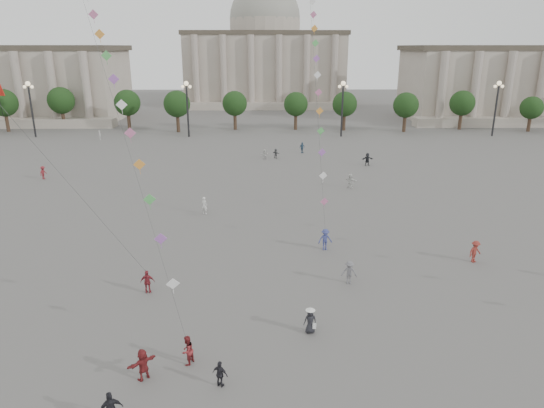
{
  "coord_description": "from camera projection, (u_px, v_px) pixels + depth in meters",
  "views": [
    {
      "loc": [
        0.14,
        -24.91,
        16.89
      ],
      "look_at": [
        0.61,
        12.0,
        4.87
      ],
      "focal_mm": 32.0,
      "sensor_mm": 36.0,
      "label": 1
    }
  ],
  "objects": [
    {
      "name": "person_crowd_2",
      "position": [
        43.0,
        173.0,
        64.6
      ],
      "size": [
        0.94,
        1.27,
        1.76
      ],
      "primitive_type": "imported",
      "rotation": [
        0.0,
        0.0,
        1.29
      ],
      "color": "maroon",
      "rests_on": "ground"
    },
    {
      "name": "lamp_post_far_west",
      "position": [
        30.0,
        99.0,
        92.64
      ],
      "size": [
        2.0,
        0.9,
        10.65
      ],
      "color": "#262628",
      "rests_on": "ground"
    },
    {
      "name": "person_crowd_12",
      "position": [
        276.0,
        153.0,
        76.69
      ],
      "size": [
        1.33,
        1.32,
        1.53
      ],
      "primitive_type": "imported",
      "rotation": [
        0.0,
        0.0,
        2.36
      ],
      "color": "#57585B",
      "rests_on": "ground"
    },
    {
      "name": "hat_person",
      "position": [
        310.0,
        320.0,
        29.78
      ],
      "size": [
        0.88,
        0.65,
        1.69
      ],
      "color": "black",
      "rests_on": "ground"
    },
    {
      "name": "tourist_1",
      "position": [
        220.0,
        374.0,
        25.06
      ],
      "size": [
        0.95,
        0.71,
        1.49
      ],
      "primitive_type": "imported",
      "rotation": [
        0.0,
        0.0,
        2.69
      ],
      "color": "#232228",
      "rests_on": "ground"
    },
    {
      "name": "person_crowd_9",
      "position": [
        367.0,
        159.0,
        71.9
      ],
      "size": [
        1.79,
        0.72,
        1.89
      ],
      "primitive_type": "imported",
      "rotation": [
        0.0,
        0.0,
        0.09
      ],
      "color": "black",
      "rests_on": "ground"
    },
    {
      "name": "person_crowd_7",
      "position": [
        350.0,
        181.0,
        60.54
      ],
      "size": [
        1.67,
        1.41,
        1.81
      ],
      "primitive_type": "imported",
      "rotation": [
        0.0,
        0.0,
        2.52
      ],
      "color": "silver",
      "rests_on": "ground"
    },
    {
      "name": "kite_flyer_0",
      "position": [
        187.0,
        350.0,
        26.81
      ],
      "size": [
        0.97,
        1.05,
        1.74
      ],
      "primitive_type": "imported",
      "rotation": [
        0.0,
        0.0,
        4.24
      ],
      "color": "maroon",
      "rests_on": "ground"
    },
    {
      "name": "lamp_post_far_east",
      "position": [
        497.0,
        98.0,
        93.74
      ],
      "size": [
        2.0,
        0.9,
        10.65
      ],
      "color": "#262628",
      "rests_on": "ground"
    },
    {
      "name": "person_crowd_13",
      "position": [
        204.0,
        205.0,
        51.06
      ],
      "size": [
        0.82,
        0.74,
        1.88
      ],
      "primitive_type": "imported",
      "rotation": [
        0.0,
        0.0,
        2.59
      ],
      "color": "silver",
      "rests_on": "ground"
    },
    {
      "name": "person_crowd_6",
      "position": [
        349.0,
        272.0,
        35.99
      ],
      "size": [
        1.27,
        0.87,
        1.81
      ],
      "primitive_type": "imported",
      "rotation": [
        0.0,
        0.0,
        6.11
      ],
      "color": "slate",
      "rests_on": "ground"
    },
    {
      "name": "lamp_post_mid_west",
      "position": [
        187.0,
        99.0,
        93.01
      ],
      "size": [
        2.0,
        0.9,
        10.65
      ],
      "color": "#262628",
      "rests_on": "ground"
    },
    {
      "name": "person_crowd_4",
      "position": [
        264.0,
        154.0,
        76.13
      ],
      "size": [
        1.43,
        1.14,
        1.52
      ],
      "primitive_type": "imported",
      "rotation": [
        0.0,
        0.0,
        3.71
      ],
      "color": "silver",
      "rests_on": "ground"
    },
    {
      "name": "kite_flyer_1",
      "position": [
        325.0,
        239.0,
        41.99
      ],
      "size": [
        1.34,
        0.91,
        1.92
      ],
      "primitive_type": "imported",
      "rotation": [
        0.0,
        0.0,
        0.17
      ],
      "color": "#373E7D",
      "rests_on": "ground"
    },
    {
      "name": "person_crowd_10",
      "position": [
        100.0,
        135.0,
        92.12
      ],
      "size": [
        0.5,
        0.68,
        1.72
      ],
      "primitive_type": "imported",
      "rotation": [
        0.0,
        0.0,
        1.72
      ],
      "color": "beige",
      "rests_on": "ground"
    },
    {
      "name": "lamp_post_mid_east",
      "position": [
        343.0,
        99.0,
        93.37
      ],
      "size": [
        2.0,
        0.9,
        10.65
      ],
      "color": "#262628",
      "rests_on": "ground"
    },
    {
      "name": "hall_central",
      "position": [
        265.0,
        56.0,
        147.37
      ],
      "size": [
        48.3,
        34.3,
        35.5
      ],
      "color": "#A5988B",
      "rests_on": "ground"
    },
    {
      "name": "person_crowd_8",
      "position": [
        475.0,
        252.0,
        39.57
      ],
      "size": [
        1.39,
        1.17,
        1.87
      ],
      "primitive_type": "imported",
      "rotation": [
        0.0,
        0.0,
        0.47
      ],
      "color": "maroon",
      "rests_on": "ground"
    },
    {
      "name": "tourist_0",
      "position": [
        148.0,
        282.0,
        34.63
      ],
      "size": [
        1.05,
        0.5,
        1.74
      ],
      "primitive_type": "imported",
      "rotation": [
        0.0,
        0.0,
        3.21
      ],
      "color": "maroon",
      "rests_on": "ground"
    },
    {
      "name": "tourist_2",
      "position": [
        143.0,
        364.0,
        25.59
      ],
      "size": [
        1.58,
        1.5,
        1.78
      ],
      "primitive_type": "imported",
      "rotation": [
        0.0,
        0.0,
        3.87
      ],
      "color": "maroon",
      "rests_on": "ground"
    },
    {
      "name": "ground",
      "position": [
        264.0,
        344.0,
        28.91
      ],
      "size": [
        360.0,
        360.0,
        0.0
      ],
      "primitive_type": "plane",
      "color": "#575452",
      "rests_on": "ground"
    },
    {
      "name": "person_crowd_0",
      "position": [
        302.0,
        148.0,
        80.51
      ],
      "size": [
        1.13,
        0.92,
        1.79
      ],
      "primitive_type": "imported",
      "rotation": [
        0.0,
        0.0,
        0.54
      ],
      "color": "#304E6D",
      "rests_on": "ground"
    },
    {
      "name": "tree_row",
      "position": [
        265.0,
        104.0,
        101.4
      ],
      "size": [
        137.12,
        5.12,
        8.0
      ],
      "color": "#36241B",
      "rests_on": "ground"
    }
  ]
}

